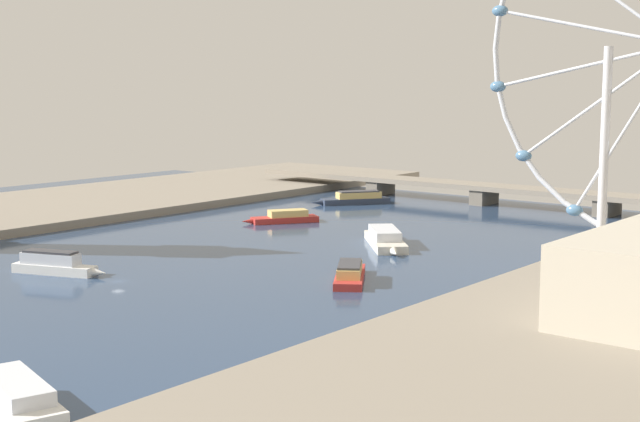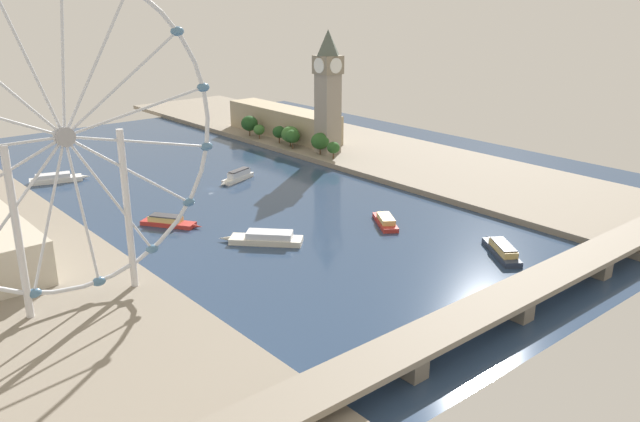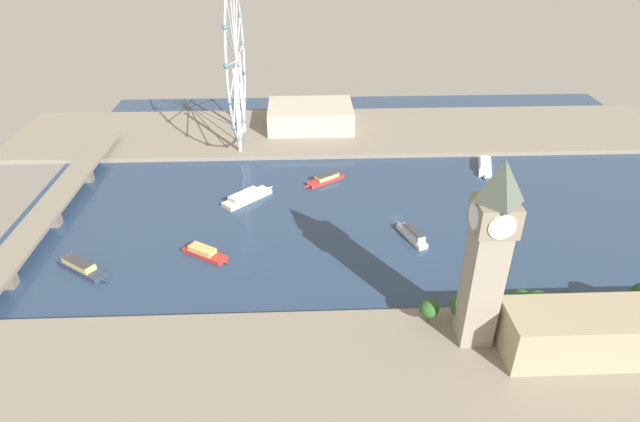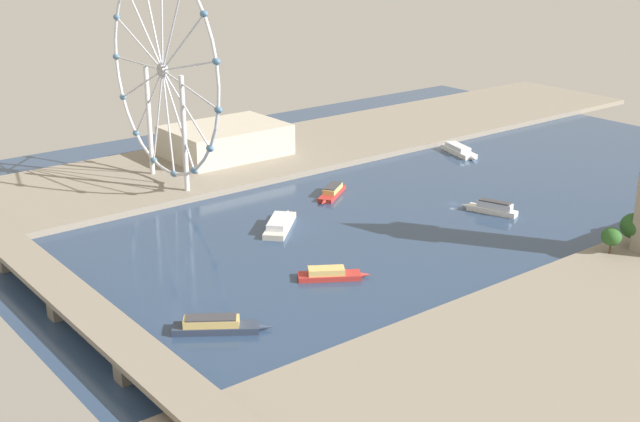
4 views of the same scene
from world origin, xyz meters
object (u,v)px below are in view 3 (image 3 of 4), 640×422
ferris_wheel (236,63)px  tour_boat_1 (412,234)px  riverside_hall (310,116)px  tour_boat_4 (247,197)px  clock_tower (488,253)px  tour_boat_3 (204,253)px  tour_boat_5 (485,166)px  river_bridge (45,215)px  tour_boat_2 (81,267)px  tour_boat_0 (325,179)px

ferris_wheel → tour_boat_1: (-125.03, -97.28, -55.30)m
ferris_wheel → riverside_hall: ferris_wheel is taller
tour_boat_4 → ferris_wheel: bearing=53.3°
clock_tower → ferris_wheel: 226.42m
ferris_wheel → tour_boat_4: 99.01m
tour_boat_3 → tour_boat_5: 189.90m
clock_tower → tour_boat_5: clock_tower is taller
clock_tower → riverside_hall: 233.72m
ferris_wheel → tour_boat_4: bearing=-173.3°
riverside_hall → tour_boat_1: 157.89m
ferris_wheel → river_bridge: size_ratio=0.48×
river_bridge → tour_boat_2: river_bridge is taller
ferris_wheel → tour_boat_3: ferris_wheel is taller
tour_boat_1 → tour_boat_2: size_ratio=0.90×
clock_tower → tour_boat_1: clock_tower is taller
tour_boat_0 → tour_boat_3: bearing=16.4°
river_bridge → tour_boat_4: bearing=-77.3°
tour_boat_4 → tour_boat_5: 154.74m
river_bridge → tour_boat_2: (-41.45, -32.44, -4.20)m
riverside_hall → river_bridge: size_ratio=0.27×
clock_tower → tour_boat_3: (63.12, 113.08, -40.85)m
tour_boat_4 → tour_boat_3: bearing=-150.0°
tour_boat_5 → ferris_wheel: bearing=-89.6°
clock_tower → tour_boat_4: clock_tower is taller
clock_tower → ferris_wheel: bearing=28.0°
tour_boat_3 → tour_boat_4: size_ratio=0.86×
tour_boat_1 → tour_boat_2: bearing=77.8°
river_bridge → tour_boat_3: 93.62m
riverside_hall → tour_boat_5: size_ratio=1.93×
tour_boat_1 → ferris_wheel: bearing=18.1°
ferris_wheel → tour_boat_0: size_ratio=4.02×
riverside_hall → tour_boat_2: 204.61m
clock_tower → tour_boat_0: 153.69m
tour_boat_2 → tour_boat_3: (10.00, -55.63, -0.40)m
tour_boat_2 → tour_boat_3: tour_boat_2 is taller
tour_boat_1 → river_bridge: bearing=64.3°
ferris_wheel → tour_boat_4: size_ratio=3.60×
tour_boat_1 → tour_boat_5: size_ratio=0.83×
river_bridge → tour_boat_3: bearing=-109.7°
ferris_wheel → river_bridge: 150.54m
clock_tower → tour_boat_2: (53.12, 168.71, -40.45)m
tour_boat_3 → tour_boat_5: bearing=60.9°
tour_boat_2 → tour_boat_4: 97.05m
clock_tower → tour_boat_4: bearing=39.3°
tour_boat_5 → clock_tower: bearing=-3.0°
tour_boat_4 → tour_boat_5: (35.14, -150.70, -0.06)m
ferris_wheel → river_bridge: bearing=137.8°
ferris_wheel → clock_tower: bearing=-152.0°
tour_boat_0 → tour_boat_1: bearing=88.3°
tour_boat_2 → tour_boat_3: 56.52m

